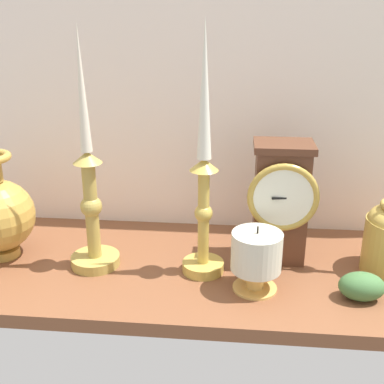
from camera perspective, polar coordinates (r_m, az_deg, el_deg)
ground_plane at (r=88.74cm, az=-0.91°, el=-9.18°), size 100.00×36.00×2.40cm
back_wall at (r=95.78cm, az=0.24°, el=14.45°), size 120.00×2.00×65.00cm
mantel_clock at (r=86.67cm, az=10.42°, el=-1.05°), size 12.10×9.10×21.88cm
candlestick_tall_left at (r=79.09cm, az=1.40°, el=1.03°), size 7.29×7.29×42.49cm
candlestick_tall_center at (r=84.29cm, az=-11.88°, el=-0.86°), size 8.67×8.67×41.53cm
pillar_candle_front at (r=78.79cm, az=7.60°, el=-7.60°), size 8.19×8.19×11.29cm
ivy_sprig at (r=81.89cm, az=19.40°, el=-10.47°), size 7.24×5.07×4.55cm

